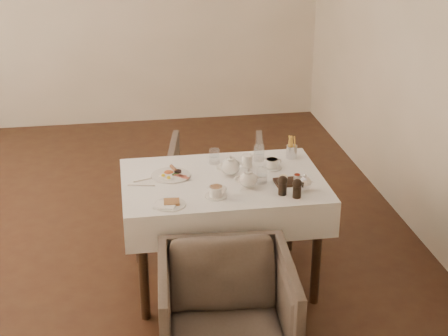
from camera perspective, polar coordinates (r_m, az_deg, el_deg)
name	(u,v)px	position (r m, az deg, el deg)	size (l,w,h in m)	color
table	(223,196)	(4.41, -0.10, -2.33)	(1.28, 0.88, 0.75)	black
armchair_near	(226,315)	(3.81, 0.20, -12.14)	(0.72, 0.74, 0.67)	#4F4339
armchair_far	(217,183)	(5.31, -0.61, -1.26)	(0.71, 0.74, 0.67)	#4F4339
breakfast_plate	(171,175)	(4.41, -4.43, -0.56)	(0.25, 0.25, 0.03)	white
side_plate	(169,204)	(4.03, -4.60, -3.04)	(0.20, 0.18, 0.02)	white
teapot_centre	(230,165)	(4.39, 0.54, 0.23)	(0.17, 0.13, 0.14)	white
teapot_front	(248,178)	(4.23, 2.02, -0.85)	(0.16, 0.12, 0.12)	white
creamer	(247,161)	(4.53, 1.94, 0.62)	(0.07, 0.07, 0.08)	white
teacup_near	(216,192)	(4.12, -0.67, -2.00)	(0.14, 0.14, 0.07)	white
teacup_far	(272,164)	(4.52, 4.01, 0.33)	(0.13, 0.13, 0.06)	white
glass_left	(214,156)	(4.58, -0.81, 0.97)	(0.07, 0.07, 0.10)	silver
glass_mid	(262,176)	(4.30, 3.16, -0.64)	(0.07, 0.07, 0.10)	silver
glass_right	(259,153)	(4.63, 2.92, 1.23)	(0.07, 0.07, 0.10)	silver
condiment_board	(289,181)	(4.32, 5.43, -1.06)	(0.19, 0.13, 0.05)	black
pepper_mill_left	(283,185)	(4.15, 4.89, -1.43)	(0.06, 0.06, 0.12)	black
pepper_mill_right	(297,188)	(4.12, 6.10, -1.68)	(0.06, 0.06, 0.12)	black
silver_pot	(305,182)	(4.21, 6.72, -1.20)	(0.11, 0.09, 0.11)	white
fries_cup	(292,148)	(4.68, 5.65, 1.64)	(0.08, 0.08, 0.16)	silver
cutlery_fork	(147,179)	(4.38, -6.41, -0.95)	(0.01, 0.18, 0.00)	silver
cutlery_knife	(141,186)	(4.30, -6.89, -1.46)	(0.01, 0.17, 0.00)	silver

